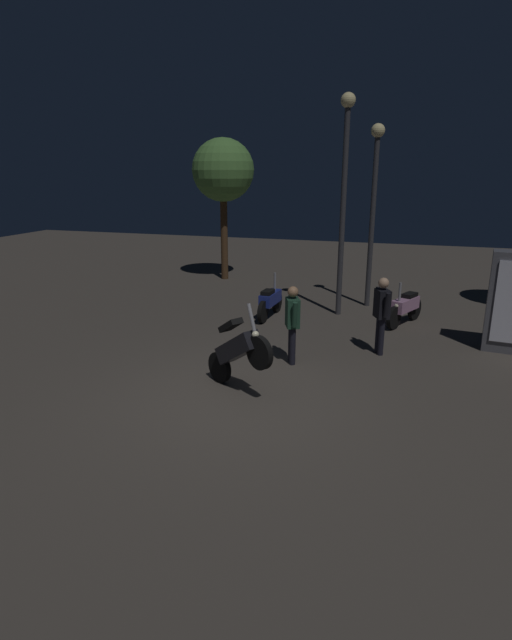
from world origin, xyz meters
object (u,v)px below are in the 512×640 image
Objects in this scene: motorcycle_blue_parked_left at (270,301)px; person_bystander_far at (382,309)px; person_rider_beside at (292,319)px; streetlamp_near at (374,193)px; motorcycle_black_foreground at (238,351)px; motorcycle_pink_parked_right at (405,307)px; streetlamp_far at (344,181)px.

person_bystander_far is (2.89, -1.93, 0.51)m from motorcycle_blue_parked_left.
motorcycle_blue_parked_left is 1.07× the size of person_rider_beside.
streetlamp_near is (-0.61, 3.88, 2.12)m from person_bystander_far.
motorcycle_black_foreground is 1.05× the size of motorcycle_pink_parked_right.
person_rider_beside is at bearing -101.41° from streetlamp_near.
motorcycle_pink_parked_right is 3.45m from streetlamp_far.
streetlamp_near is at bearing -124.03° from person_rider_beside.
motorcycle_pink_parked_right is at bearing 94.78° from motorcycle_black_foreground.
streetlamp_near is at bearing 74.29° from person_bystander_far.
streetlamp_near is at bearing -121.34° from motorcycle_pink_parked_right.
motorcycle_blue_parked_left is at bearing 131.60° from motorcycle_black_foreground.
streetlamp_near is at bearing 60.07° from streetlamp_far.
streetlamp_near reaches higher than motorcycle_pink_parked_right.
motorcycle_black_foreground is at bearing -154.02° from person_bystander_far.
motorcycle_black_foreground reaches higher than person_rider_beside.
motorcycle_black_foreground reaches higher than person_bystander_far.
motorcycle_pink_parked_right is at bearing 54.58° from person_bystander_far.
streetlamp_near reaches higher than motorcycle_black_foreground.
person_rider_beside is at bearing 103.02° from motorcycle_black_foreground.
person_rider_beside is at bearing -6.42° from motorcycle_pink_parked_right.
motorcycle_pink_parked_right is at bearing -56.17° from streetlamp_near.
motorcycle_pink_parked_right is (2.61, 4.95, -0.31)m from motorcycle_black_foreground.
person_bystander_far is at bearing -81.10° from streetlamp_near.
streetlamp_far reaches higher than person_bystander_far.
streetlamp_far is (-1.25, 2.76, 2.46)m from person_bystander_far.
motorcycle_blue_parked_left is 4.00m from streetlamp_near.
streetlamp_far is at bearing -59.51° from motorcycle_blue_parked_left.
person_rider_beside is 0.32× the size of streetlamp_near.
streetlamp_near reaches higher than person_rider_beside.
motorcycle_blue_parked_left is 3.29m from person_rider_beside.
person_bystander_far is at bearing -65.57° from streetlamp_far.
streetlamp_near is 1.34m from streetlamp_far.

